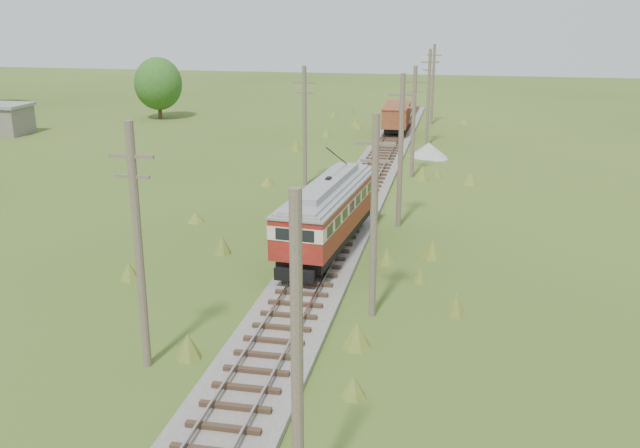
# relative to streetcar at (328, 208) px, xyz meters

# --- Properties ---
(railbed_main) EXTENTS (3.60, 96.00, 0.57)m
(railbed_main) POSITION_rel_streetcar_xyz_m (0.00, 8.55, -2.30)
(railbed_main) COLOR #605B54
(railbed_main) RESTS_ON ground
(streetcar) EXTENTS (3.64, 11.65, 5.27)m
(streetcar) POSITION_rel_streetcar_xyz_m (0.00, 0.00, 0.00)
(streetcar) COLOR black
(streetcar) RESTS_ON ground
(gondola) EXTENTS (2.58, 7.52, 2.48)m
(gondola) POSITION_rel_streetcar_xyz_m (0.00, 37.14, -0.59)
(gondola) COLOR black
(gondola) RESTS_ON ground
(gravel_pile) EXTENTS (3.39, 3.60, 1.23)m
(gravel_pile) POSITION_rel_streetcar_xyz_m (3.98, 26.55, -1.91)
(gravel_pile) COLOR gray
(gravel_pile) RESTS_ON ground
(utility_pole_r_1) EXTENTS (0.30, 0.30, 8.80)m
(utility_pole_r_1) POSITION_rel_streetcar_xyz_m (3.10, -20.45, 1.91)
(utility_pole_r_1) COLOR brown
(utility_pole_r_1) RESTS_ON ground
(utility_pole_r_2) EXTENTS (1.60, 0.30, 8.60)m
(utility_pole_r_2) POSITION_rel_streetcar_xyz_m (3.30, -7.45, 1.93)
(utility_pole_r_2) COLOR brown
(utility_pole_r_2) RESTS_ON ground
(utility_pole_r_3) EXTENTS (1.60, 0.30, 9.00)m
(utility_pole_r_3) POSITION_rel_streetcar_xyz_m (3.20, 5.55, 2.14)
(utility_pole_r_3) COLOR brown
(utility_pole_r_3) RESTS_ON ground
(utility_pole_r_4) EXTENTS (1.60, 0.30, 8.40)m
(utility_pole_r_4) POSITION_rel_streetcar_xyz_m (3.00, 18.55, 1.83)
(utility_pole_r_4) COLOR brown
(utility_pole_r_4) RESTS_ON ground
(utility_pole_r_5) EXTENTS (1.60, 0.30, 8.90)m
(utility_pole_r_5) POSITION_rel_streetcar_xyz_m (3.40, 31.55, 2.09)
(utility_pole_r_5) COLOR brown
(utility_pole_r_5) RESTS_ON ground
(utility_pole_r_6) EXTENTS (1.60, 0.30, 8.70)m
(utility_pole_r_6) POSITION_rel_streetcar_xyz_m (3.20, 44.55, 1.98)
(utility_pole_r_6) COLOR brown
(utility_pole_r_6) RESTS_ON ground
(utility_pole_l_a) EXTENTS (1.60, 0.30, 9.00)m
(utility_pole_l_a) POSITION_rel_streetcar_xyz_m (-4.20, -13.45, 2.14)
(utility_pole_l_a) COLOR brown
(utility_pole_l_a) RESTS_ON ground
(utility_pole_l_b) EXTENTS (1.60, 0.30, 8.60)m
(utility_pole_l_b) POSITION_rel_streetcar_xyz_m (-4.50, 14.55, 1.93)
(utility_pole_l_b) COLOR brown
(utility_pole_l_b) RESTS_ON ground
(tree_mid_a) EXTENTS (5.46, 5.46, 7.03)m
(tree_mid_a) POSITION_rel_streetcar_xyz_m (-28.00, 42.55, 1.53)
(tree_mid_a) COLOR #38281C
(tree_mid_a) RESTS_ON ground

